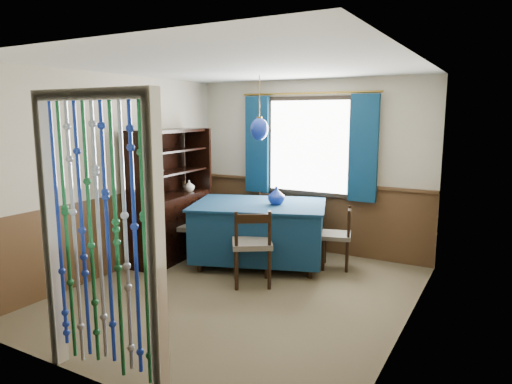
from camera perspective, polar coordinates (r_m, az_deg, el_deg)
The scene contains 22 objects.
floor at distance 5.29m, azimuth -2.11°, elevation -12.59°, with size 4.00×4.00×0.00m, color brown.
ceiling at distance 4.92m, azimuth -2.30°, elevation 15.46°, with size 4.00×4.00×0.00m, color silver.
wall_back at distance 6.73m, azimuth 6.73°, elevation 3.16°, with size 3.60×3.60×0.00m, color #BDB39B.
wall_front at distance 3.44m, azimuth -19.88°, elevation -3.54°, with size 3.60×3.60×0.00m, color #BDB39B.
wall_left at distance 6.08m, azimuth -16.84°, elevation 2.14°, with size 4.00×4.00×0.00m, color #BDB39B.
wall_right at distance 4.31m, azimuth 18.68°, elevation -0.90°, with size 4.00×4.00×0.00m, color #BDB39B.
wainscot_back at distance 6.84m, azimuth 6.56°, elevation -3.10°, with size 3.60×3.60×0.00m, color #4B321C.
wainscot_front at distance 3.69m, azimuth -19.01°, elevation -14.93°, with size 3.60×3.60×0.00m, color #4B321C.
wainscot_left at distance 6.21m, azimuth -16.41°, elevation -4.75°, with size 4.00×4.00×0.00m, color #4B321C.
wainscot_right at distance 4.50m, azimuth 17.97°, elevation -10.31°, with size 4.00×4.00×0.00m, color #4B321C.
window at distance 6.65m, azimuth 6.61°, elevation 5.69°, with size 1.32×0.12×1.42m, color black.
doorway at distance 3.53m, azimuth -18.95°, elevation -6.52°, with size 1.16×0.12×2.18m, color silver, non-canonical shape.
dining_table at distance 6.15m, azimuth 0.41°, elevation -4.70°, with size 2.03×1.71×0.84m.
chair_near at distance 5.39m, azimuth -0.48°, elevation -6.63°, with size 0.62×0.62×0.93m.
chair_far at distance 6.82m, azimuth 1.80°, elevation -3.49°, with size 0.56×0.55×0.85m.
chair_left at distance 6.39m, azimuth -8.56°, elevation -4.29°, with size 0.53×0.54×0.89m.
chair_right at distance 6.10m, azimuth 10.23°, elevation -5.42°, with size 0.48×0.49×0.81m.
sideboard at distance 6.51m, azimuth -10.65°, elevation -2.78°, with size 0.59×1.41×1.80m.
pendant_lamp at distance 5.96m, azimuth 0.42°, elevation 7.91°, with size 0.23×0.23×0.83m.
vase_table at distance 5.99m, azimuth 2.56°, elevation -0.54°, with size 0.20×0.20×0.21m, color navy.
bowl_shelf at distance 6.10m, azimuth -12.50°, elevation 2.45°, with size 0.23×0.23×0.06m, color beige.
vase_sideboard at distance 6.68m, azimuth -8.37°, elevation 0.85°, with size 0.17×0.17×0.18m, color beige.
Camera 1 is at (2.56, -4.18, 2.00)m, focal length 32.00 mm.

